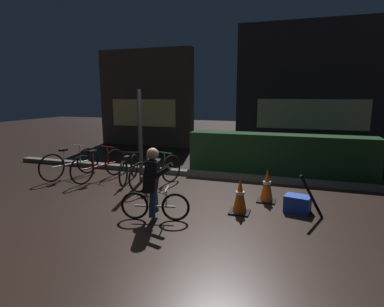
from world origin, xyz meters
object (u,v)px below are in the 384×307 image
object	(u,v)px
parked_bike_center_left	(129,169)
closed_umbrella	(311,197)
parked_bike_leftmost	(71,163)
blue_crate	(297,204)
parked_bike_center_right	(156,172)
parked_bike_left_mid	(99,165)
traffic_cone_near	(240,196)
traffic_cone_far	(267,185)
cyclist	(153,184)
street_post	(140,137)

from	to	relation	value
parked_bike_center_left	closed_umbrella	world-z (taller)	closed_umbrella
closed_umbrella	parked_bike_center_left	bearing A→B (deg)	-31.43
parked_bike_leftmost	blue_crate	world-z (taller)	parked_bike_leftmost
parked_bike_center_right	closed_umbrella	size ratio (longest dim) A/B	1.89
parked_bike_leftmost	parked_bike_left_mid	xyz separation A→B (m)	(0.84, 0.05, 0.00)
traffic_cone_near	blue_crate	world-z (taller)	traffic_cone_near
closed_umbrella	traffic_cone_far	bearing A→B (deg)	-55.81
cyclist	parked_bike_leftmost	bearing A→B (deg)	137.13
street_post	cyclist	bearing A→B (deg)	-57.35
parked_bike_left_mid	traffic_cone_near	bearing A→B (deg)	-93.23
street_post	traffic_cone_far	distance (m)	3.19
parked_bike_center_right	traffic_cone_near	distance (m)	2.35
traffic_cone_near	cyclist	bearing A→B (deg)	-149.95
parked_bike_center_right	blue_crate	xyz separation A→B (m)	(3.11, -0.62, -0.20)
parked_bike_left_mid	parked_bike_center_left	size ratio (longest dim) A/B	1.16
parked_bike_center_left	cyclist	size ratio (longest dim) A/B	1.19
street_post	blue_crate	xyz separation A→B (m)	(3.65, -0.90, -0.97)
street_post	cyclist	size ratio (longest dim) A/B	1.79
parked_bike_leftmost	cyclist	world-z (taller)	cyclist
parked_bike_center_left	traffic_cone_near	xyz separation A→B (m)	(2.95, -1.22, -0.00)
cyclist	traffic_cone_far	bearing A→B (deg)	29.44
parked_bike_center_left	traffic_cone_far	xyz separation A→B (m)	(3.34, -0.42, 0.01)
parked_bike_left_mid	blue_crate	bearing A→B (deg)	-85.17
parked_bike_center_right	traffic_cone_far	distance (m)	2.52
street_post	blue_crate	distance (m)	3.88
blue_crate	traffic_cone_near	bearing A→B (deg)	-157.92
parked_bike_center_right	traffic_cone_near	xyz separation A→B (m)	(2.12, -1.02, -0.04)
street_post	cyclist	distance (m)	2.51
closed_umbrella	parked_bike_left_mid	bearing A→B (deg)	-28.49
parked_bike_center_left	traffic_cone_near	distance (m)	3.19
parked_bike_center_left	closed_umbrella	size ratio (longest dim) A/B	1.74
parked_bike_left_mid	traffic_cone_far	distance (m)	4.16
parked_bike_center_right	parked_bike_left_mid	bearing A→B (deg)	104.33
street_post	parked_bike_left_mid	world-z (taller)	street_post
parked_bike_left_mid	traffic_cone_near	xyz separation A→B (m)	(3.75, -1.15, -0.05)
cyclist	closed_umbrella	world-z (taller)	cyclist
traffic_cone_far	blue_crate	xyz separation A→B (m)	(0.59, -0.40, -0.18)
closed_umbrella	cyclist	bearing A→B (deg)	2.94
cyclist	parked_bike_left_mid	bearing A→B (deg)	128.58
traffic_cone_near	blue_crate	size ratio (longest dim) A/B	1.49
traffic_cone_far	closed_umbrella	distance (m)	1.04
traffic_cone_near	closed_umbrella	size ratio (longest dim) A/B	0.77
traffic_cone_far	cyclist	world-z (taller)	cyclist
street_post	parked_bike_center_left	world-z (taller)	street_post
street_post	parked_bike_center_left	bearing A→B (deg)	-163.68
parked_bike_center_right	traffic_cone_far	size ratio (longest dim) A/B	2.38
street_post	cyclist	xyz separation A→B (m)	(1.33, -2.07, -0.49)
street_post	parked_bike_left_mid	xyz separation A→B (m)	(-1.09, -0.15, -0.75)
traffic_cone_near	blue_crate	xyz separation A→B (m)	(0.99, 0.40, -0.17)
traffic_cone_far	blue_crate	bearing A→B (deg)	-34.09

